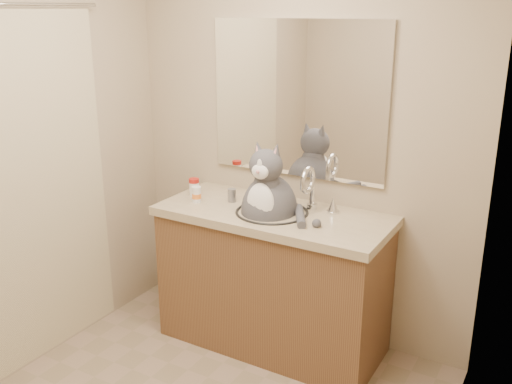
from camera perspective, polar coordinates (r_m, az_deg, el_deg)
room at (r=2.37m, az=-9.29°, el=-0.82°), size 2.22×2.52×2.42m
vanity at (r=3.41m, az=1.70°, el=-8.40°), size 1.34×0.59×1.12m
mirror at (r=3.33m, az=4.10°, el=9.18°), size 1.10×0.02×0.90m
shower_curtain at (r=3.23m, az=-22.64°, el=-0.12°), size 0.02×1.30×1.93m
cat at (r=3.22m, az=1.27°, el=-1.36°), size 0.47×0.37×0.63m
pill_bottle_redcap at (r=3.53m, az=-6.20°, el=0.50°), size 0.08×0.08×0.11m
pill_bottle_orange at (r=3.41m, az=-5.96°, el=-0.26°), size 0.07×0.07×0.09m
grey_canister at (r=3.40m, az=-2.43°, el=-0.33°), size 0.05×0.05×0.08m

